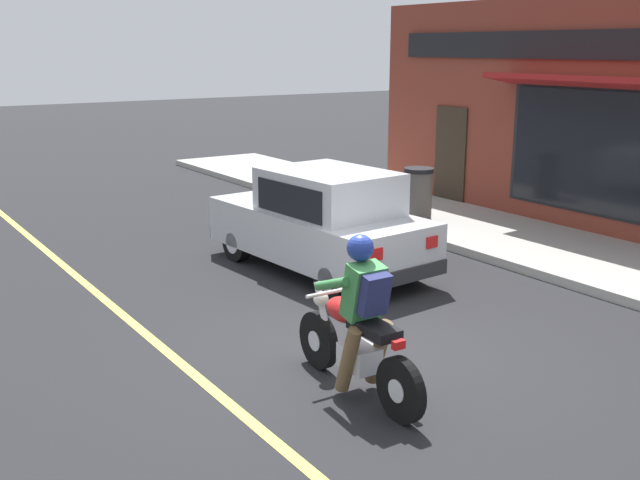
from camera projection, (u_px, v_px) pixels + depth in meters
ground_plane at (363, 354)px, 8.34m from camera, size 80.00×80.00×0.00m
sidewalk_curb at (488, 232)px, 13.49m from camera, size 2.60×22.00×0.14m
lane_stripe at (115, 308)px, 9.77m from camera, size 0.12×19.80×0.01m
storefront_building at (564, 115)px, 13.61m from camera, size 1.25×9.43×4.20m
motorcycle_with_rider at (358, 329)px, 7.23m from camera, size 0.56×2.02×1.62m
car_hatchback at (321, 222)px, 11.23m from camera, size 1.90×3.88×1.57m
trash_bin at (418, 193)px, 14.09m from camera, size 0.56×0.56×0.98m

